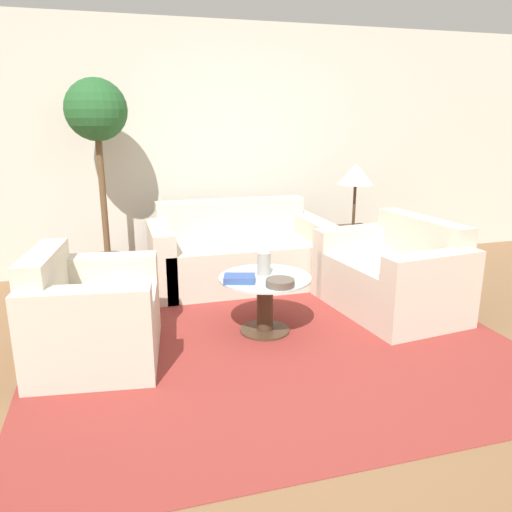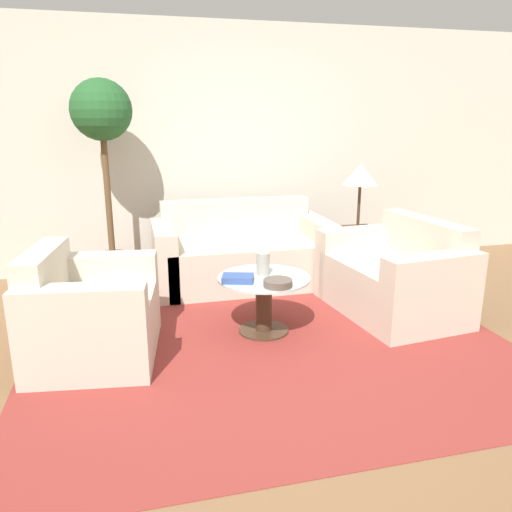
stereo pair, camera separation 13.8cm
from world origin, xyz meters
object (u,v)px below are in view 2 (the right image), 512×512
object	(u,v)px
loveseat	(397,279)
bowl	(278,283)
table_lamp	(360,176)
armchair	(87,317)
sofa_main	(241,255)
coffee_table	(264,297)
potted_plant	(103,140)
book_stack	(238,278)
vase	(263,264)

from	to	relation	value
loveseat	bowl	world-z (taller)	loveseat
loveseat	table_lamp	bearing A→B (deg)	170.28
bowl	armchair	bearing A→B (deg)	173.76
sofa_main	coffee_table	size ratio (longest dim) A/B	2.45
potted_plant	book_stack	world-z (taller)	potted_plant
table_lamp	armchair	bearing A→B (deg)	-155.48
table_lamp	potted_plant	distance (m)	2.50
sofa_main	book_stack	distance (m)	1.36
coffee_table	armchair	bearing A→B (deg)	-175.74
loveseat	coffee_table	size ratio (longest dim) A/B	1.85
loveseat	table_lamp	distance (m)	1.21
armchair	potted_plant	distance (m)	1.94
table_lamp	bowl	xyz separation A→B (m)	(-1.24, -1.32, -0.59)
armchair	bowl	distance (m)	1.36
coffee_table	book_stack	bearing A→B (deg)	-164.40
sofa_main	coffee_table	xyz separation A→B (m)	(-0.10, -1.25, 0.01)
coffee_table	table_lamp	size ratio (longest dim) A/B	1.09
table_lamp	coffee_table	bearing A→B (deg)	-139.85
loveseat	table_lamp	world-z (taller)	table_lamp
bowl	potted_plant	bearing A→B (deg)	125.18
armchair	coffee_table	distance (m)	1.30
sofa_main	bowl	size ratio (longest dim) A/B	8.30
coffee_table	table_lamp	distance (m)	1.84
armchair	potted_plant	xyz separation A→B (m)	(0.13, 1.56, 1.14)
sofa_main	vase	xyz separation A→B (m)	(-0.09, -1.19, 0.25)
loveseat	coffee_table	world-z (taller)	loveseat
armchair	book_stack	size ratio (longest dim) A/B	3.98
armchair	coffee_table	bearing A→B (deg)	-78.16
armchair	table_lamp	bearing A→B (deg)	-57.90
loveseat	coffee_table	bearing A→B (deg)	-89.35
loveseat	potted_plant	bearing A→B (deg)	-125.26
sofa_main	bowl	bearing A→B (deg)	-92.19
book_stack	coffee_table	bearing A→B (deg)	32.62
vase	book_stack	xyz separation A→B (m)	(-0.23, -0.12, -0.06)
potted_plant	sofa_main	bearing A→B (deg)	-9.55
loveseat	bowl	size ratio (longest dim) A/B	6.29
sofa_main	loveseat	xyz separation A→B (m)	(1.13, -1.10, 0.00)
bowl	book_stack	distance (m)	0.31
vase	table_lamp	bearing A→B (deg)	38.63
armchair	sofa_main	bearing A→B (deg)	-38.36
loveseat	table_lamp	xyz separation A→B (m)	(0.05, 0.92, 0.78)
table_lamp	bowl	distance (m)	1.90
sofa_main	potted_plant	distance (m)	1.71
potted_plant	bowl	distance (m)	2.29
bowl	book_stack	bearing A→B (deg)	144.59
potted_plant	vase	size ratio (longest dim) A/B	11.48
sofa_main	armchair	xyz separation A→B (m)	(-1.39, -1.35, 0.00)
potted_plant	coffee_table	bearing A→B (deg)	-51.51
armchair	coffee_table	world-z (taller)	armchair
vase	bowl	distance (m)	0.31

